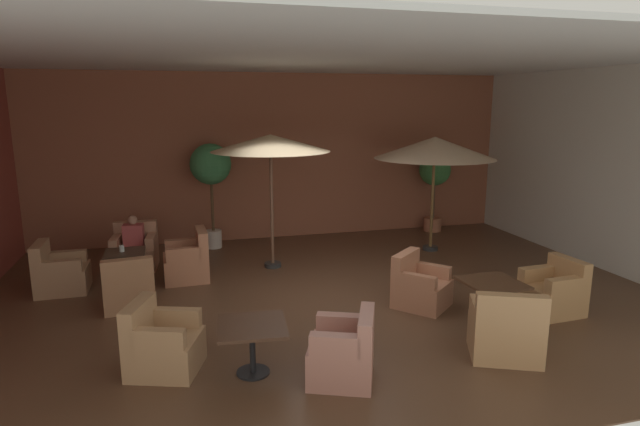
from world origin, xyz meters
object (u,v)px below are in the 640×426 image
(cafe_table_front_right, at_px, (252,335))
(patio_umbrella_tall_red, at_px, (271,144))
(armchair_front_left_north, at_px, (188,262))
(cafe_table_mid_center, at_px, (492,289))
(armchair_front_right_north, at_px, (344,354))
(armchair_front_left_west, at_px, (129,288))
(iced_drink_cup, at_px, (122,248))
(cafe_table_front_left, at_px, (126,260))
(armchair_mid_center_north, at_px, (553,292))
(armchair_mid_center_south, at_px, (506,332))
(potted_tree_left_corner, at_px, (211,169))
(armchair_mid_center_east, at_px, (420,287))
(armchair_front_left_south, at_px, (60,273))
(patio_umbrella_center_beige, at_px, (435,148))
(armchair_front_left_east, at_px, (135,251))
(armchair_front_right_east, at_px, (162,345))
(potted_tree_mid_left, at_px, (435,177))
(patron_blue_shirt, at_px, (133,233))

(cafe_table_front_right, bearing_deg, patio_umbrella_tall_red, 76.77)
(armchair_front_left_north, distance_m, cafe_table_mid_center, 5.12)
(armchair_front_right_north, bearing_deg, armchair_front_left_west, 130.82)
(armchair_front_left_west, height_order, iced_drink_cup, armchair_front_left_west)
(cafe_table_front_left, bearing_deg, armchair_mid_center_north, -24.84)
(armchair_front_right_north, height_order, armchair_mid_center_south, armchair_mid_center_south)
(potted_tree_left_corner, bearing_deg, armchair_front_right_north, -80.18)
(armchair_mid_center_north, distance_m, armchair_mid_center_south, 1.87)
(armchair_mid_center_south, bearing_deg, armchair_mid_center_east, 98.73)
(armchair_front_left_south, relative_size, armchair_mid_center_south, 0.82)
(cafe_table_front_right, bearing_deg, armchair_front_right_north, -22.70)
(armchair_mid_center_east, distance_m, patio_umbrella_center_beige, 3.75)
(armchair_mid_center_south, distance_m, patio_umbrella_center_beige, 5.17)
(armchair_front_left_east, bearing_deg, armchair_front_left_north, -45.80)
(cafe_table_front_left, distance_m, armchair_mid_center_east, 4.94)
(armchair_front_left_east, relative_size, armchair_mid_center_east, 0.82)
(iced_drink_cup, bearing_deg, armchair_mid_center_south, -39.92)
(cafe_table_mid_center, height_order, potted_tree_left_corner, potted_tree_left_corner)
(armchair_front_right_east, relative_size, armchair_mid_center_east, 0.93)
(armchair_front_left_north, xyz_separation_m, armchair_front_right_east, (-0.37, -3.25, -0.02))
(cafe_table_front_left, distance_m, armchair_front_left_east, 1.04)
(cafe_table_front_right, xyz_separation_m, armchair_front_right_east, (-1.01, 0.35, -0.16))
(armchair_front_left_south, xyz_separation_m, iced_drink_cup, (0.99, 0.05, 0.34))
(armchair_front_right_north, bearing_deg, cafe_table_front_left, 123.81)
(cafe_table_mid_center, height_order, potted_tree_mid_left, potted_tree_mid_left)
(armchair_mid_center_north, bearing_deg, armchair_front_left_north, 150.60)
(armchair_front_left_west, height_order, armchair_mid_center_south, armchair_mid_center_south)
(armchair_front_left_north, bearing_deg, potted_tree_mid_left, 20.51)
(patio_umbrella_tall_red, height_order, iced_drink_cup, patio_umbrella_tall_red)
(patron_blue_shirt, bearing_deg, armchair_mid_center_south, -46.81)
(armchair_mid_center_south, height_order, patio_umbrella_tall_red, patio_umbrella_tall_red)
(armchair_front_left_west, height_order, cafe_table_front_right, armchair_front_left_west)
(cafe_table_front_right, bearing_deg, armchair_mid_center_north, 8.14)
(cafe_table_front_left, relative_size, armchair_front_right_north, 0.72)
(armchair_front_left_east, bearing_deg, patio_umbrella_center_beige, -3.33)
(patio_umbrella_center_beige, height_order, potted_tree_mid_left, patio_umbrella_center_beige)
(cafe_table_front_left, xyz_separation_m, iced_drink_cup, (-0.05, 0.02, 0.21))
(cafe_table_front_right, relative_size, patron_blue_shirt, 1.41)
(cafe_table_front_right, bearing_deg, armchair_mid_center_east, 26.92)
(cafe_table_mid_center, distance_m, potted_tree_left_corner, 6.29)
(cafe_table_mid_center, bearing_deg, armchair_mid_center_south, -114.04)
(patio_umbrella_tall_red, bearing_deg, iced_drink_cup, -172.08)
(armchair_front_left_west, xyz_separation_m, armchair_mid_center_north, (6.13, -1.86, 0.01))
(armchair_front_right_east, relative_size, armchair_mid_center_north, 1.17)
(armchair_front_right_east, xyz_separation_m, iced_drink_cup, (-0.71, 3.23, 0.34))
(armchair_front_left_south, height_order, patio_umbrella_center_beige, patio_umbrella_center_beige)
(armchair_front_left_north, relative_size, armchair_front_left_east, 1.07)
(potted_tree_left_corner, bearing_deg, cafe_table_front_right, -89.31)
(armchair_front_left_west, xyz_separation_m, armchair_mid_center_south, (4.60, -2.93, 0.03))
(cafe_table_mid_center, bearing_deg, patio_umbrella_center_beige, 76.36)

